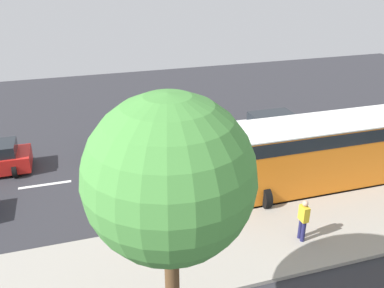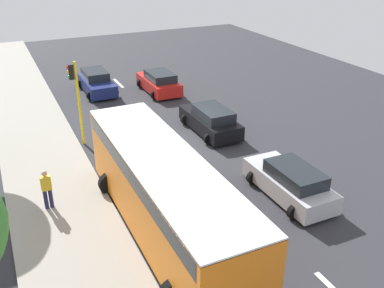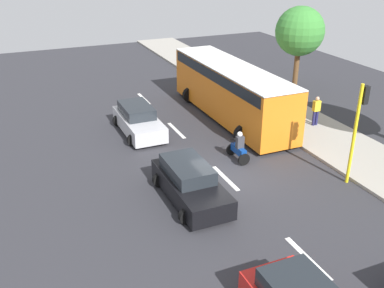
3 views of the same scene
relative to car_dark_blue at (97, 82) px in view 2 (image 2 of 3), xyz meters
name	(u,v)px [view 2 (image 2 of 3)]	position (x,y,z in m)	size (l,w,h in m)	color
ground_plane	(183,146)	(-1.95, 10.63, -0.76)	(40.00, 60.00, 0.10)	#2D2D33
sidewalk	(48,171)	(5.05, 10.63, -0.64)	(4.00, 60.00, 0.15)	#9E998E
lane_stripe_far_north	(118,83)	(-1.95, -1.37, -0.71)	(0.20, 2.40, 0.01)	white
lane_stripe_north	(145,109)	(-1.95, 4.63, -0.71)	(0.20, 2.40, 0.01)	white
lane_stripe_mid	(183,145)	(-1.95, 10.63, -0.71)	(0.20, 2.40, 0.01)	white
lane_stripe_south	(241,201)	(-1.95, 16.63, -0.71)	(0.20, 2.40, 0.01)	white
car_dark_blue	(97,82)	(0.00, 0.00, 0.00)	(2.23, 4.42, 1.52)	navy
car_silver	(290,182)	(-3.96, 17.21, 0.00)	(2.21, 4.52, 1.52)	#B7B7BC
car_black	(211,120)	(-4.08, 9.70, 0.00)	(2.25, 4.55, 1.52)	black
car_red	(159,82)	(-4.02, 1.88, 0.00)	(2.31, 4.39, 1.52)	red
city_bus	(164,190)	(1.75, 17.22, 1.13)	(3.20, 11.00, 3.16)	orange
motorcycle	(169,149)	(-0.56, 12.00, -0.07)	(0.60, 1.30, 1.53)	black
pedestrian_near_signal	(47,188)	(5.45, 13.94, 0.35)	(0.40, 0.24, 1.69)	#1E1E4C
traffic_light_corner	(76,92)	(2.90, 8.20, 2.22)	(0.49, 0.24, 4.50)	yellow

